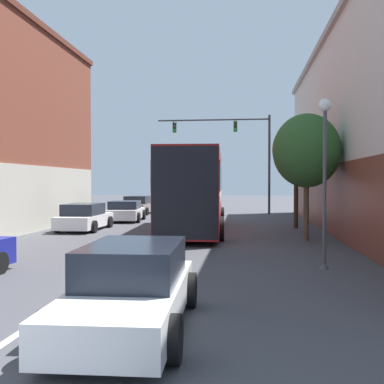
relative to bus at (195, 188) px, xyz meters
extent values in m
cube|color=silver|center=(-1.15, -1.19, -2.11)|extent=(0.14, 47.42, 0.01)
cube|color=#B7B2A3|center=(-7.70, -2.73, -0.52)|extent=(0.24, 19.00, 3.20)
cube|color=brown|center=(6.40, -0.03, -0.52)|extent=(0.24, 29.05, 3.20)
cube|color=maroon|center=(0.00, 0.02, -0.11)|extent=(2.98, 11.08, 3.57)
cube|color=black|center=(0.00, 0.02, 0.53)|extent=(3.02, 10.86, 1.14)
cube|color=beige|center=(0.00, 0.02, -0.40)|extent=(3.01, 10.97, 0.36)
cube|color=black|center=(0.24, -5.45, -0.11)|extent=(2.45, 0.17, 3.42)
cylinder|color=black|center=(-1.43, 3.36, -1.62)|extent=(0.34, 1.01, 1.00)
cylinder|color=black|center=(1.13, 3.48, -1.62)|extent=(0.34, 1.01, 1.00)
cylinder|color=black|center=(-1.13, -3.44, -1.62)|extent=(0.34, 1.01, 1.00)
cylinder|color=black|center=(1.43, -3.33, -1.62)|extent=(0.34, 1.01, 1.00)
cube|color=silver|center=(0.56, -14.56, -1.65)|extent=(1.81, 4.41, 0.57)
cube|color=black|center=(0.55, -14.30, -1.06)|extent=(1.60, 2.32, 0.61)
cylinder|color=black|center=(-0.35, -13.24, -1.79)|extent=(0.24, 0.67, 0.66)
cylinder|color=black|center=(1.37, -13.18, -1.79)|extent=(0.24, 0.67, 0.66)
cylinder|color=black|center=(-0.26, -15.94, -1.79)|extent=(0.24, 0.67, 0.66)
cylinder|color=black|center=(1.46, -15.88, -1.79)|extent=(0.24, 0.67, 0.66)
cube|color=slate|center=(-5.56, 11.68, -1.64)|extent=(1.85, 4.40, 0.65)
cube|color=black|center=(-5.56, 11.46, -1.03)|extent=(1.67, 2.30, 0.56)
cylinder|color=black|center=(-6.46, 13.05, -1.83)|extent=(0.23, 0.57, 0.57)
cylinder|color=black|center=(-4.62, 13.02, -1.83)|extent=(0.23, 0.57, 0.57)
cylinder|color=black|center=(-6.50, 10.34, -1.83)|extent=(0.23, 0.57, 0.57)
cylinder|color=black|center=(-4.66, 10.31, -1.83)|extent=(0.23, 0.57, 0.57)
cube|color=silver|center=(-4.89, 5.31, -1.65)|extent=(2.21, 4.01, 0.59)
cube|color=black|center=(-4.87, 5.12, -1.11)|extent=(1.89, 2.15, 0.49)
cylinder|color=black|center=(-5.96, 6.42, -1.81)|extent=(0.28, 0.64, 0.62)
cylinder|color=black|center=(-4.03, 6.59, -1.81)|extent=(0.28, 0.64, 0.62)
cylinder|color=black|center=(-5.75, 4.04, -1.81)|extent=(0.28, 0.64, 0.62)
cylinder|color=black|center=(-3.82, 4.21, -1.81)|extent=(0.28, 0.64, 0.62)
cube|color=silver|center=(-5.57, 0.11, -1.65)|extent=(1.78, 4.26, 0.60)
cube|color=black|center=(-5.57, -0.10, -1.07)|extent=(1.62, 2.22, 0.56)
cylinder|color=black|center=(-6.49, 1.41, -1.82)|extent=(0.23, 0.60, 0.59)
cylinder|color=black|center=(-4.70, 1.43, -1.82)|extent=(0.23, 0.60, 0.59)
cylinder|color=black|center=(-6.45, -1.22, -1.82)|extent=(0.23, 0.60, 0.59)
cylinder|color=black|center=(-4.66, -1.19, -1.82)|extent=(0.23, 0.60, 0.59)
cylinder|color=#333338|center=(4.26, 12.52, 1.60)|extent=(0.18, 0.18, 7.45)
cylinder|color=#333338|center=(0.03, 12.52, 5.03)|extent=(8.47, 0.12, 0.12)
cube|color=#234723|center=(1.72, 12.52, 4.51)|extent=(0.28, 0.24, 0.80)
sphere|color=black|center=(1.72, 12.37, 4.76)|extent=(0.18, 0.18, 0.18)
sphere|color=black|center=(1.72, 12.37, 4.51)|extent=(0.18, 0.18, 0.18)
sphere|color=green|center=(1.72, 12.37, 4.26)|extent=(0.18, 0.18, 0.18)
cube|color=#234723|center=(-2.93, 12.52, 4.51)|extent=(0.28, 0.24, 0.80)
sphere|color=black|center=(-2.93, 12.37, 4.76)|extent=(0.18, 0.18, 0.18)
sphere|color=black|center=(-2.93, 12.37, 4.51)|extent=(0.18, 0.18, 0.18)
sphere|color=green|center=(-2.93, 12.37, 4.26)|extent=(0.18, 0.18, 0.18)
cone|color=#47474C|center=(4.59, -8.98, -2.02)|extent=(0.26, 0.26, 0.20)
cylinder|color=#47474C|center=(4.59, -8.98, 0.07)|extent=(0.10, 0.10, 4.38)
sphere|color=white|center=(4.59, -8.98, 2.39)|extent=(0.35, 0.35, 0.35)
cylinder|color=#3D2D1E|center=(5.08, 2.17, -0.58)|extent=(0.22, 0.22, 3.07)
ellipsoid|color=#99A366|center=(5.08, 2.17, 2.01)|extent=(2.48, 2.23, 2.73)
cylinder|color=brown|center=(4.92, -2.84, -0.86)|extent=(0.22, 0.22, 2.52)
ellipsoid|color=#2D5B28|center=(4.92, -2.84, 1.57)|extent=(2.75, 2.47, 3.02)
camera|label=1|loc=(2.39, -21.64, 0.27)|focal=42.00mm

